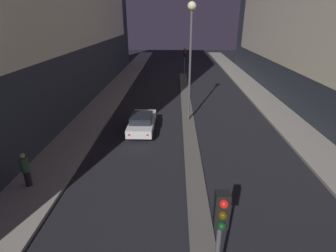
# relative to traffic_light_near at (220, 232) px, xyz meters

# --- Properties ---
(median_strip) EXTENTS (0.96, 35.18, 0.11)m
(median_strip) POSITION_rel_traffic_light_near_xyz_m (0.00, 15.71, -3.09)
(median_strip) COLOR #56544F
(median_strip) RESTS_ON ground
(traffic_light_near) EXTENTS (0.32, 0.42, 4.12)m
(traffic_light_near) POSITION_rel_traffic_light_near_xyz_m (0.00, 0.00, 0.00)
(traffic_light_near) COLOR #4C4C51
(traffic_light_near) RESTS_ON median_strip
(traffic_light_mid) EXTENTS (0.32, 0.42, 4.12)m
(traffic_light_mid) POSITION_rel_traffic_light_near_xyz_m (0.00, 27.00, 0.00)
(traffic_light_mid) COLOR #4C4C51
(traffic_light_mid) RESTS_ON median_strip
(street_lamp) EXTENTS (0.59, 0.59, 8.59)m
(street_lamp) POSITION_rel_traffic_light_near_xyz_m (0.00, 14.87, 3.15)
(street_lamp) COLOR #4C4C51
(street_lamp) RESTS_ON median_strip
(car_left_lane) EXTENTS (1.72, 4.34, 1.35)m
(car_left_lane) POSITION_rel_traffic_light_near_xyz_m (-3.43, 12.83, -2.45)
(car_left_lane) COLOR silver
(car_left_lane) RESTS_ON ground
(pedestrian_on_left_sidewalk) EXTENTS (0.39, 0.39, 1.74)m
(pedestrian_on_left_sidewalk) POSITION_rel_traffic_light_near_xyz_m (-8.10, 5.78, -2.06)
(pedestrian_on_left_sidewalk) COLOR black
(pedestrian_on_left_sidewalk) RESTS_ON sidewalk_left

